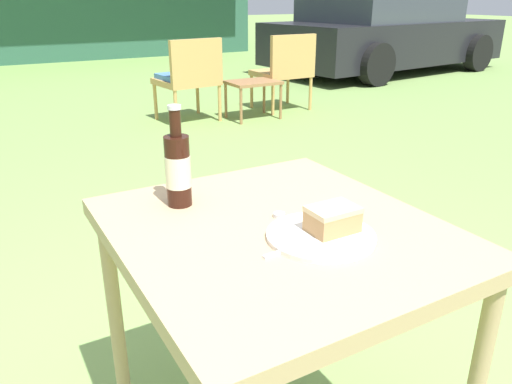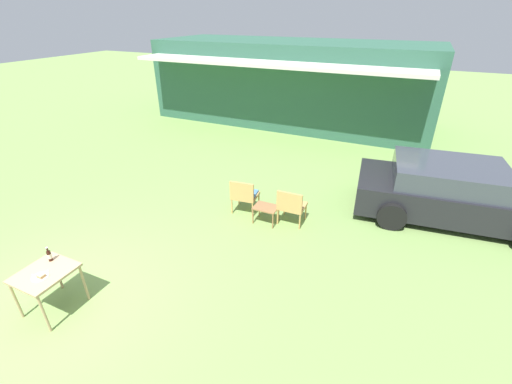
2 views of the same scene
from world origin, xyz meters
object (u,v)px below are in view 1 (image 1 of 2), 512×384
at_px(cake_on_plate, 326,228).
at_px(wicker_chair_cushioned, 189,76).
at_px(garden_side_table, 253,86).
at_px(wicker_chair_plain, 285,68).
at_px(patio_table, 277,258).
at_px(cola_bottle_near, 178,168).
at_px(parked_car, 384,34).

bearing_deg(cake_on_plate, wicker_chair_cushioned, 71.49).
bearing_deg(cake_on_plate, garden_side_table, 62.61).
height_order(wicker_chair_cushioned, garden_side_table, wicker_chair_cushioned).
relative_size(wicker_chair_plain, patio_table, 1.07).
bearing_deg(cola_bottle_near, garden_side_table, 57.91).
bearing_deg(garden_side_table, patio_table, -118.75).
bearing_deg(parked_car, garden_side_table, -157.91).
height_order(parked_car, wicker_chair_cushioned, parked_car).
bearing_deg(parked_car, wicker_chair_plain, -156.54).
distance_m(wicker_chair_cushioned, cola_bottle_near, 4.02).
distance_m(parked_car, wicker_chair_plain, 3.65).
height_order(cake_on_plate, cola_bottle_near, cola_bottle_near).
bearing_deg(cola_bottle_near, cake_on_plate, -57.33).
relative_size(wicker_chair_cushioned, wicker_chair_plain, 1.00).
height_order(wicker_chair_plain, cake_on_plate, wicker_chair_plain).
height_order(wicker_chair_plain, patio_table, wicker_chair_plain).
distance_m(wicker_chair_cushioned, wicker_chair_plain, 1.15).
bearing_deg(wicker_chair_cushioned, patio_table, 63.99).
xyz_separation_m(wicker_chair_plain, cola_bottle_near, (-2.71, -3.67, 0.36)).
xyz_separation_m(patio_table, cake_on_plate, (0.06, -0.10, 0.10)).
distance_m(wicker_chair_cushioned, cake_on_plate, 4.25).
distance_m(parked_car, patio_table, 8.09).
xyz_separation_m(garden_side_table, patio_table, (-2.04, -3.72, 0.31)).
height_order(wicker_chair_cushioned, cake_on_plate, wicker_chair_cushioned).
height_order(wicker_chair_plain, garden_side_table, wicker_chair_plain).
bearing_deg(cake_on_plate, wicker_chair_plain, 58.01).
bearing_deg(cola_bottle_near, parked_car, 43.01).
height_order(garden_side_table, cola_bottle_near, cola_bottle_near).
height_order(wicker_chair_cushioned, wicker_chair_plain, same).
xyz_separation_m(garden_side_table, cake_on_plate, (-1.98, -3.81, 0.41)).
bearing_deg(wicker_chair_plain, cola_bottle_near, 52.45).
xyz_separation_m(parked_car, wicker_chair_plain, (-3.17, -1.81, -0.15)).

